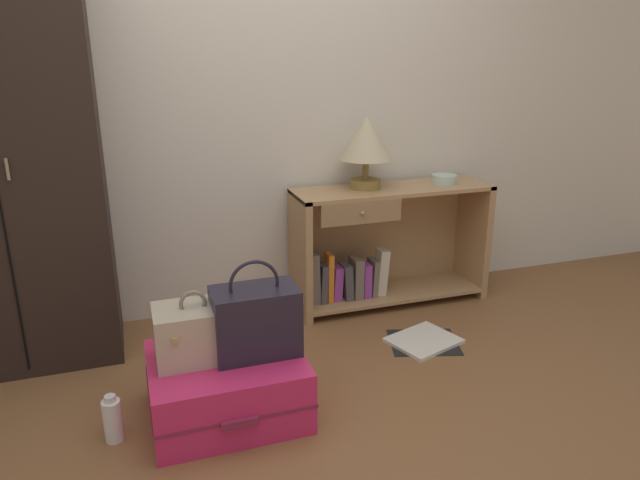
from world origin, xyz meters
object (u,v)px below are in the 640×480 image
at_px(bowl, 444,179).
at_px(handbag, 256,320).
at_px(bottle, 113,420).
at_px(table_lamp, 366,141).
at_px(train_case, 195,332).
at_px(open_book_on_floor, 424,341).
at_px(wardrobe, 3,160).
at_px(suitcase_large, 227,385).
at_px(bookshelf, 381,247).

relative_size(bowl, handbag, 0.36).
xyz_separation_m(handbag, bottle, (-0.57, -0.03, -0.31)).
distance_m(table_lamp, train_case, 1.47).
height_order(train_case, open_book_on_floor, train_case).
bearing_deg(wardrobe, handbag, -39.95).
relative_size(wardrobe, handbag, 4.85).
distance_m(suitcase_large, open_book_on_floor, 1.10).
relative_size(wardrobe, suitcase_large, 3.15).
xyz_separation_m(bookshelf, train_case, (-1.17, -0.81, 0.03)).
bearing_deg(suitcase_large, bottle, -176.06).
bearing_deg(train_case, table_lamp, 37.79).
height_order(wardrobe, bottle, wardrobe).
bearing_deg(handbag, wardrobe, 140.05).
relative_size(table_lamp, bottle, 2.04).
xyz_separation_m(suitcase_large, train_case, (-0.11, 0.04, 0.24)).
bearing_deg(bowl, train_case, -152.82).
distance_m(table_lamp, open_book_on_floor, 1.11).
xyz_separation_m(train_case, handbag, (0.24, -0.04, 0.03)).
distance_m(wardrobe, handbag, 1.34).
xyz_separation_m(bowl, open_book_on_floor, (-0.39, -0.55, -0.71)).
height_order(suitcase_large, bottle, suitcase_large).
bearing_deg(bookshelf, bowl, -1.68).
height_order(bookshelf, handbag, bookshelf).
xyz_separation_m(table_lamp, train_case, (-1.07, -0.83, -0.58)).
bearing_deg(suitcase_large, table_lamp, 41.98).
distance_m(bookshelf, train_case, 1.42).
distance_m(wardrobe, bottle, 1.25).
xyz_separation_m(bowl, handbag, (-1.31, -0.83, -0.31)).
height_order(bookshelf, bowl, bowl).
xyz_separation_m(bookshelf, handbag, (-0.93, -0.84, 0.07)).
bearing_deg(wardrobe, bowl, 1.29).
bearing_deg(handbag, bookshelf, 42.19).
relative_size(table_lamp, train_case, 1.27).
bearing_deg(table_lamp, bottle, -147.53).
height_order(bookshelf, table_lamp, table_lamp).
relative_size(bookshelf, train_case, 3.65).
relative_size(bookshelf, bottle, 5.85).
relative_size(bookshelf, table_lamp, 2.87).
bearing_deg(bookshelf, bottle, -149.88).
height_order(table_lamp, handbag, table_lamp).
height_order(bowl, train_case, bowl).
bearing_deg(suitcase_large, bookshelf, 38.48).
xyz_separation_m(train_case, bottle, (-0.34, -0.07, -0.28)).
bearing_deg(suitcase_large, open_book_on_floor, 15.03).
height_order(handbag, bottle, handbag).
xyz_separation_m(bookshelf, open_book_on_floor, (-0.00, -0.56, -0.33)).
distance_m(table_lamp, bowl, 0.54).
distance_m(bookshelf, bowl, 0.54).
bearing_deg(bottle, wardrobe, 114.10).
bearing_deg(table_lamp, bowl, -3.68).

